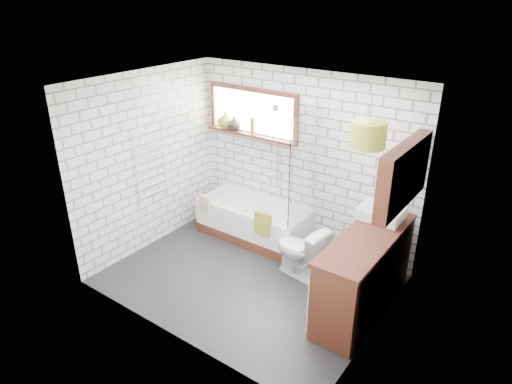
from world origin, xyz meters
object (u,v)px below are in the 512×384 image
Objects in this scene: toilet at (300,251)px; pendant at (368,135)px; basin at (382,213)px; bathtub at (254,221)px; vanity at (364,274)px.

pendant is at bearing 87.94° from toilet.
basin is 1.15m from toilet.
toilet reaches higher than bathtub.
basin is (-0.06, 0.50, 0.55)m from vanity.
pendant reaches higher than bathtub.
bathtub is at bearing 176.44° from basin.
vanity is 2.32× the size of toilet.
pendant is at bearing -98.31° from basin.
vanity is at bearing -17.21° from bathtub.
toilet is (-0.87, -0.34, -0.67)m from basin.
bathtub is 0.98× the size of vanity.
basin is 1.17m from pendant.
toilet is at bearing 169.38° from pendant.
bathtub is at bearing 161.98° from pendant.
vanity is 3.48× the size of basin.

